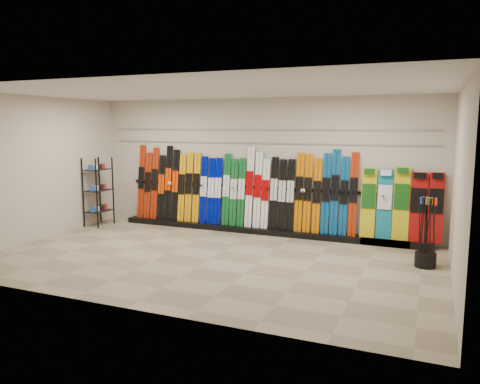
% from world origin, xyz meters
% --- Properties ---
extents(floor, '(8.00, 8.00, 0.00)m').
position_xyz_m(floor, '(0.00, 0.00, 0.00)').
color(floor, gray).
rests_on(floor, ground).
extents(back_wall, '(8.00, 0.00, 8.00)m').
position_xyz_m(back_wall, '(0.00, 2.50, 1.50)').
color(back_wall, beige).
rests_on(back_wall, floor).
extents(left_wall, '(0.00, 5.00, 5.00)m').
position_xyz_m(left_wall, '(-4.00, 0.00, 1.50)').
color(left_wall, beige).
rests_on(left_wall, floor).
extents(right_wall, '(0.00, 5.00, 5.00)m').
position_xyz_m(right_wall, '(4.00, 0.00, 1.50)').
color(right_wall, beige).
rests_on(right_wall, floor).
extents(ceiling, '(8.00, 8.00, 0.00)m').
position_xyz_m(ceiling, '(0.00, 0.00, 3.00)').
color(ceiling, silver).
rests_on(ceiling, back_wall).
extents(ski_rack_base, '(8.00, 0.40, 0.12)m').
position_xyz_m(ski_rack_base, '(0.22, 2.28, 0.06)').
color(ski_rack_base, black).
rests_on(ski_rack_base, floor).
extents(skis, '(5.38, 0.25, 1.79)m').
position_xyz_m(skis, '(-0.45, 2.34, 0.94)').
color(skis, '#A12308').
rests_on(skis, ski_rack_base).
extents(snowboards, '(1.57, 0.23, 1.45)m').
position_xyz_m(snowboards, '(3.08, 2.35, 0.82)').
color(snowboards, gold).
rests_on(snowboards, ski_rack_base).
extents(accessory_rack, '(0.40, 0.60, 1.63)m').
position_xyz_m(accessory_rack, '(-3.75, 1.56, 0.82)').
color(accessory_rack, black).
rests_on(accessory_rack, floor).
extents(pole_bin, '(0.35, 0.35, 0.25)m').
position_xyz_m(pole_bin, '(3.60, 0.98, 0.12)').
color(pole_bin, black).
rests_on(pole_bin, floor).
extents(ski_poles, '(0.31, 0.27, 1.18)m').
position_xyz_m(ski_poles, '(3.59, 0.98, 0.61)').
color(ski_poles, black).
rests_on(ski_poles, pole_bin).
extents(slatwall_rail_0, '(7.60, 0.02, 0.03)m').
position_xyz_m(slatwall_rail_0, '(0.00, 2.48, 2.00)').
color(slatwall_rail_0, gray).
rests_on(slatwall_rail_0, back_wall).
extents(slatwall_rail_1, '(7.60, 0.02, 0.03)m').
position_xyz_m(slatwall_rail_1, '(0.00, 2.48, 2.30)').
color(slatwall_rail_1, gray).
rests_on(slatwall_rail_1, back_wall).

